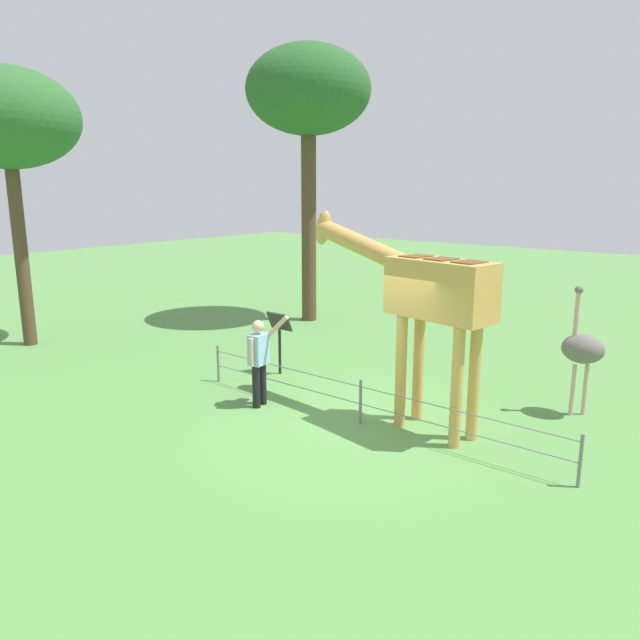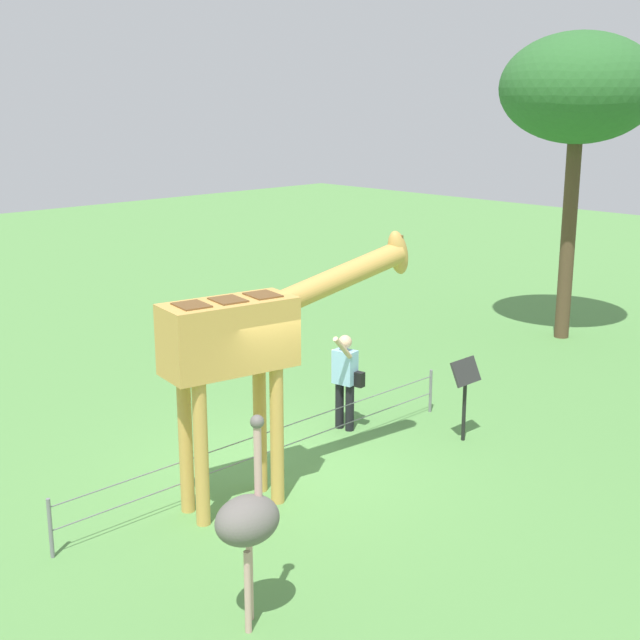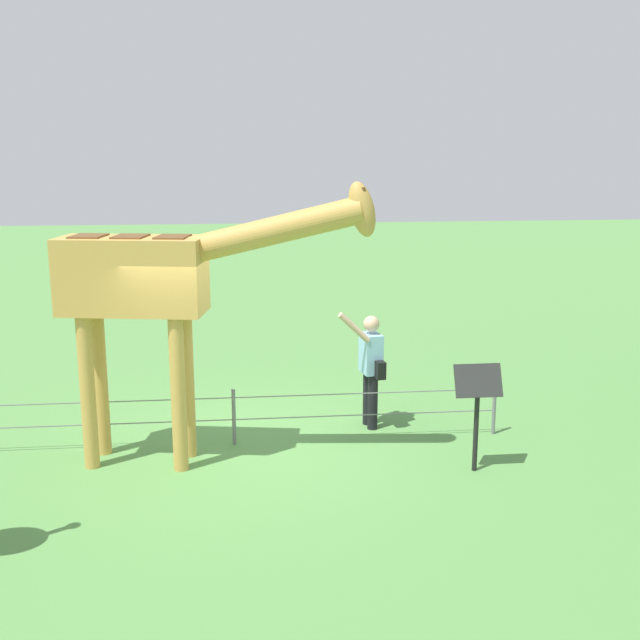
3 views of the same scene
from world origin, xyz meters
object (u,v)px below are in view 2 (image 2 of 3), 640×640
(tree_northeast, at_px, (579,91))
(info_sign, at_px, (465,383))
(ostrich, at_px, (248,520))
(visitor, at_px, (345,376))
(giraffe, at_px, (251,341))

(tree_northeast, height_order, info_sign, tree_northeast)
(ostrich, bearing_deg, visitor, 34.22)
(giraffe, xyz_separation_m, visitor, (2.72, 0.95, -1.32))
(visitor, height_order, ostrich, ostrich)
(giraffe, height_order, visitor, giraffe)
(giraffe, height_order, tree_northeast, tree_northeast)
(ostrich, bearing_deg, info_sign, 15.02)
(ostrich, distance_m, info_sign, 5.79)
(visitor, xyz_separation_m, ostrich, (-4.58, -3.11, 0.27))
(giraffe, xyz_separation_m, tree_northeast, (10.20, 1.47, 3.12))
(giraffe, distance_m, ostrich, 3.04)
(ostrich, bearing_deg, tree_northeast, 16.79)
(visitor, bearing_deg, ostrich, -145.78)
(giraffe, distance_m, visitor, 3.17)
(info_sign, bearing_deg, giraffe, 169.84)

